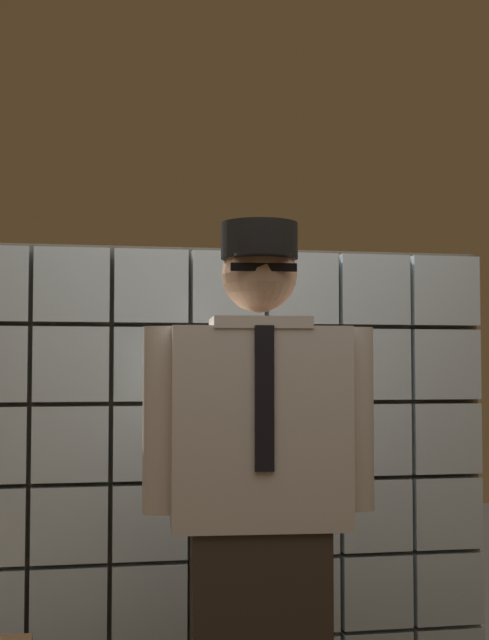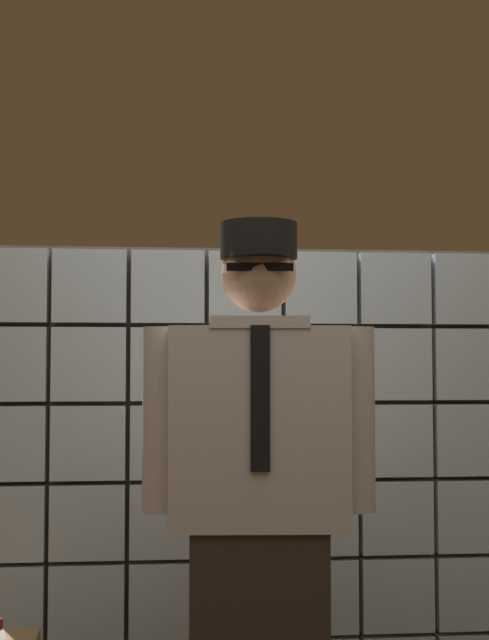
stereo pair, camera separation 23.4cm
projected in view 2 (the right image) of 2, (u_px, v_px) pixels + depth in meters
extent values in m
cube|color=silver|center=(6.00, 604.00, 3.33)|extent=(0.28, 0.08, 0.28)
cube|color=silver|center=(87.00, 602.00, 3.36)|extent=(0.28, 0.08, 0.28)
cube|color=silver|center=(166.00, 600.00, 3.39)|extent=(0.28, 0.08, 0.28)
cube|color=silver|center=(244.00, 598.00, 3.42)|extent=(0.28, 0.08, 0.28)
cube|color=silver|center=(321.00, 596.00, 3.44)|extent=(0.28, 0.08, 0.28)
cube|color=silver|center=(397.00, 594.00, 3.47)|extent=(0.28, 0.08, 0.28)
cube|color=silver|center=(471.00, 592.00, 3.50)|extent=(0.28, 0.08, 0.28)
cube|color=silver|center=(7.00, 523.00, 3.35)|extent=(0.28, 0.08, 0.28)
cube|color=silver|center=(88.00, 522.00, 3.38)|extent=(0.28, 0.08, 0.28)
cube|color=silver|center=(167.00, 520.00, 3.40)|extent=(0.28, 0.08, 0.28)
cube|color=silver|center=(244.00, 519.00, 3.43)|extent=(0.28, 0.08, 0.28)
cube|color=silver|center=(321.00, 518.00, 3.46)|extent=(0.28, 0.08, 0.28)
cube|color=silver|center=(396.00, 517.00, 3.49)|extent=(0.28, 0.08, 0.28)
cube|color=silver|center=(470.00, 516.00, 3.52)|extent=(0.28, 0.08, 0.28)
cube|color=silver|center=(9.00, 443.00, 3.36)|extent=(0.28, 0.08, 0.28)
cube|color=silver|center=(88.00, 443.00, 3.39)|extent=(0.28, 0.08, 0.28)
cube|color=silver|center=(167.00, 442.00, 3.42)|extent=(0.28, 0.08, 0.28)
cube|color=silver|center=(244.00, 441.00, 3.45)|extent=(0.28, 0.08, 0.28)
cube|color=silver|center=(320.00, 441.00, 3.48)|extent=(0.28, 0.08, 0.28)
cube|color=silver|center=(395.00, 440.00, 3.50)|extent=(0.28, 0.08, 0.28)
cube|color=silver|center=(469.00, 440.00, 3.53)|extent=(0.28, 0.08, 0.28)
cube|color=silver|center=(10.00, 364.00, 3.38)|extent=(0.28, 0.08, 0.28)
cube|color=silver|center=(89.00, 364.00, 3.41)|extent=(0.28, 0.08, 0.28)
cube|color=silver|center=(167.00, 364.00, 3.44)|extent=(0.28, 0.08, 0.28)
cube|color=silver|center=(244.00, 364.00, 3.46)|extent=(0.28, 0.08, 0.28)
cube|color=silver|center=(320.00, 364.00, 3.49)|extent=(0.28, 0.08, 0.28)
cube|color=silver|center=(395.00, 364.00, 3.52)|extent=(0.28, 0.08, 0.28)
cube|color=silver|center=(468.00, 364.00, 3.55)|extent=(0.28, 0.08, 0.28)
cube|color=silver|center=(11.00, 286.00, 3.40)|extent=(0.28, 0.08, 0.28)
cube|color=silver|center=(90.00, 286.00, 3.42)|extent=(0.28, 0.08, 0.28)
cube|color=silver|center=(168.00, 287.00, 3.45)|extent=(0.28, 0.08, 0.28)
cube|color=silver|center=(244.00, 288.00, 3.48)|extent=(0.28, 0.08, 0.28)
cube|color=silver|center=(320.00, 288.00, 3.51)|extent=(0.28, 0.08, 0.28)
cube|color=silver|center=(394.00, 289.00, 3.54)|extent=(0.28, 0.08, 0.28)
cube|color=silver|center=(467.00, 290.00, 3.56)|extent=(0.28, 0.08, 0.28)
cube|color=#5B5447|center=(243.00, 478.00, 3.49)|extent=(2.11, 0.02, 1.82)
cube|color=silver|center=(259.00, 427.00, 2.67)|extent=(0.54, 0.27, 0.60)
cube|color=black|center=(260.00, 398.00, 2.55)|extent=(0.06, 0.01, 0.42)
cube|color=silver|center=(259.00, 324.00, 2.68)|extent=(0.31, 0.26, 0.04)
sphere|color=tan|center=(259.00, 275.00, 2.69)|extent=(0.23, 0.23, 0.23)
ellipsoid|color=black|center=(259.00, 286.00, 2.64)|extent=(0.15, 0.09, 0.10)
cube|color=black|center=(260.00, 267.00, 2.59)|extent=(0.20, 0.03, 0.02)
cylinder|color=black|center=(260.00, 255.00, 2.61)|extent=(0.18, 0.18, 0.01)
cylinder|color=black|center=(259.00, 241.00, 2.70)|extent=(0.23, 0.23, 0.11)
cylinder|color=silver|center=(357.00, 419.00, 2.67)|extent=(0.11, 0.11, 0.55)
cylinder|color=silver|center=(160.00, 419.00, 2.66)|extent=(0.11, 0.11, 0.55)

